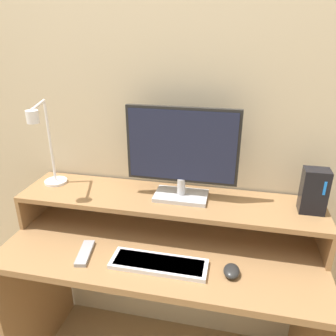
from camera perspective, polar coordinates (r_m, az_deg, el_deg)
The scene contains 9 objects.
wall_back at distance 1.52m, azimuth 1.49°, elevation 8.92°, with size 6.00×0.05×2.50m.
desk at distance 1.58m, azimuth -1.08°, elevation -19.65°, with size 1.35×0.56×0.76m.
monitor_shelf at distance 1.48m, azimuth -0.01°, elevation -6.00°, with size 1.35×0.30×0.17m.
monitor at distance 1.38m, azimuth 2.43°, elevation 2.73°, with size 0.48×0.14×0.41m.
desk_lamp at distance 1.55m, azimuth -20.42°, elevation 3.13°, with size 0.14×0.27×0.41m.
router_dock at distance 1.44m, azimuth 24.07°, elevation -3.68°, with size 0.10×0.08×0.19m.
keyboard at distance 1.34m, azimuth -1.62°, elevation -16.32°, with size 0.38×0.12×0.02m.
mouse at distance 1.32m, azimuth 11.02°, elevation -17.21°, with size 0.06×0.08×0.03m.
remote_control at distance 1.44m, azimuth -14.27°, elevation -14.18°, with size 0.08×0.17×0.02m.
Camera 1 is at (0.28, -0.85, 1.62)m, focal length 35.00 mm.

